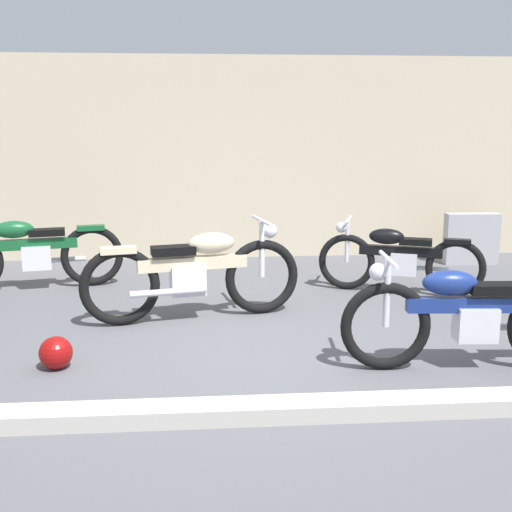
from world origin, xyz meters
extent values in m
plane|color=#56565B|center=(0.00, 0.00, 0.00)|extent=(40.00, 40.00, 0.00)
cube|color=beige|center=(0.00, 4.16, 1.46)|extent=(18.00, 0.30, 2.91)
cube|color=#B7B2A8|center=(0.00, -1.21, 0.06)|extent=(18.00, 0.24, 0.12)
cube|color=#9E9EA3|center=(3.28, 3.32, 0.36)|extent=(0.76, 0.22, 0.72)
sphere|color=maroon|center=(-1.70, -0.20, 0.13)|extent=(0.27, 0.27, 0.27)
torus|color=black|center=(0.10, 1.18, 0.39)|extent=(0.79, 0.25, 0.78)
torus|color=black|center=(-1.32, 0.89, 0.39)|extent=(0.79, 0.25, 0.78)
cube|color=silver|center=(-0.66, 1.02, 0.41)|extent=(0.38, 0.28, 0.30)
cube|color=beige|center=(-0.61, 1.03, 0.59)|extent=(1.10, 0.33, 0.13)
ellipsoid|color=beige|center=(-0.42, 1.07, 0.78)|extent=(0.51, 0.31, 0.22)
cube|color=black|center=(-0.80, 1.00, 0.73)|extent=(0.46, 0.28, 0.09)
cube|color=beige|center=(-1.32, 0.89, 0.76)|extent=(0.36, 0.20, 0.06)
cylinder|color=silver|center=(0.10, 1.18, 0.69)|extent=(0.06, 0.06, 0.59)
cylinder|color=silver|center=(0.10, 1.18, 0.98)|extent=(0.16, 0.62, 0.04)
sphere|color=silver|center=(0.19, 1.20, 0.88)|extent=(0.15, 0.15, 0.15)
cylinder|color=silver|center=(-0.85, 0.85, 0.34)|extent=(0.75, 0.21, 0.06)
torus|color=black|center=(1.20, 2.07, 0.34)|extent=(0.66, 0.31, 0.67)
torus|color=black|center=(2.37, 1.63, 0.34)|extent=(0.66, 0.31, 0.67)
cube|color=silver|center=(1.83, 1.84, 0.36)|extent=(0.34, 0.28, 0.26)
cube|color=black|center=(1.78, 1.85, 0.50)|extent=(0.92, 0.42, 0.11)
ellipsoid|color=black|center=(1.63, 1.91, 0.67)|extent=(0.44, 0.32, 0.18)
cube|color=black|center=(1.94, 1.79, 0.62)|extent=(0.40, 0.29, 0.07)
cube|color=black|center=(2.37, 1.63, 0.65)|extent=(0.32, 0.21, 0.06)
cylinder|color=silver|center=(1.20, 2.07, 0.59)|extent=(0.05, 0.05, 0.51)
cylinder|color=silver|center=(1.20, 2.07, 0.84)|extent=(0.22, 0.51, 0.03)
sphere|color=silver|center=(1.13, 2.10, 0.75)|extent=(0.13, 0.13, 0.13)
cylinder|color=silver|center=(2.04, 1.87, 0.29)|extent=(0.62, 0.28, 0.06)
torus|color=black|center=(-1.87, 2.48, 0.37)|extent=(0.75, 0.25, 0.75)
cube|color=silver|center=(-2.50, 2.35, 0.39)|extent=(0.36, 0.27, 0.29)
cube|color=#145128|center=(-2.55, 2.34, 0.56)|extent=(1.05, 0.32, 0.12)
ellipsoid|color=#145128|center=(-2.73, 2.30, 0.74)|extent=(0.48, 0.29, 0.20)
cube|color=black|center=(-2.37, 2.38, 0.69)|extent=(0.44, 0.27, 0.08)
cube|color=#145128|center=(-1.87, 2.48, 0.72)|extent=(0.35, 0.19, 0.06)
cylinder|color=silver|center=(-2.32, 2.51, 0.32)|extent=(0.71, 0.21, 0.06)
torus|color=black|center=(0.96, -0.42, 0.36)|extent=(0.73, 0.14, 0.73)
cube|color=silver|center=(1.68, -0.47, 0.38)|extent=(0.33, 0.22, 0.28)
cube|color=navy|center=(1.63, -0.47, 0.54)|extent=(1.03, 0.17, 0.12)
ellipsoid|color=navy|center=(1.45, -0.45, 0.72)|extent=(0.45, 0.23, 0.20)
cube|color=black|center=(1.81, -0.48, 0.67)|extent=(0.41, 0.21, 0.08)
cylinder|color=silver|center=(0.96, -0.42, 0.64)|extent=(0.06, 0.06, 0.55)
cylinder|color=silver|center=(0.96, -0.42, 0.91)|extent=(0.07, 0.58, 0.04)
sphere|color=silver|center=(0.88, -0.42, 0.81)|extent=(0.14, 0.14, 0.14)
cylinder|color=silver|center=(1.89, -0.36, 0.31)|extent=(0.70, 0.11, 0.06)
camera|label=1|loc=(-0.45, -5.07, 1.95)|focal=43.53mm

